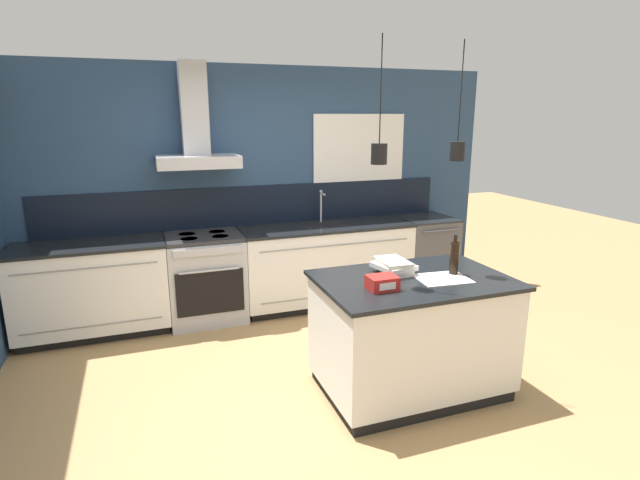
{
  "coord_description": "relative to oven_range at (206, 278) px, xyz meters",
  "views": [
    {
      "loc": [
        -1.16,
        -3.32,
        2.09
      ],
      "look_at": [
        0.25,
        0.57,
        1.05
      ],
      "focal_mm": 28.0,
      "sensor_mm": 36.0,
      "label": 1
    }
  ],
  "objects": [
    {
      "name": "book_stack",
      "position": [
        1.22,
        -1.76,
        0.51
      ],
      "size": [
        0.3,
        0.33,
        0.1
      ],
      "color": "silver",
      "rests_on": "kitchen_island"
    },
    {
      "name": "ground_plane",
      "position": [
        0.6,
        -1.69,
        -0.46
      ],
      "size": [
        16.0,
        16.0,
        0.0
      ],
      "primitive_type": "plane",
      "color": "tan",
      "rests_on": "ground"
    },
    {
      "name": "counter_run_left",
      "position": [
        -1.07,
        0.01,
        0.01
      ],
      "size": [
        1.4,
        0.64,
        0.91
      ],
      "color": "black",
      "rests_on": "ground_plane"
    },
    {
      "name": "red_supply_box",
      "position": [
        0.97,
        -2.07,
        0.5
      ],
      "size": [
        0.2,
        0.16,
        0.1
      ],
      "color": "red",
      "rests_on": "kitchen_island"
    },
    {
      "name": "bottle_on_island",
      "position": [
        1.63,
        -1.95,
        0.59
      ],
      "size": [
        0.07,
        0.07,
        0.32
      ],
      "color": "black",
      "rests_on": "kitchen_island"
    },
    {
      "name": "counter_run_sink",
      "position": [
        1.33,
        0.01,
        0.01
      ],
      "size": [
        1.92,
        0.64,
        1.28
      ],
      "color": "black",
      "rests_on": "ground_plane"
    },
    {
      "name": "wall_back",
      "position": [
        0.57,
        0.31,
        0.9
      ],
      "size": [
        5.6,
        2.36,
        2.6
      ],
      "color": "navy",
      "rests_on": "ground_plane"
    },
    {
      "name": "kitchen_island",
      "position": [
        1.3,
        -1.93,
        0.0
      ],
      "size": [
        1.42,
        0.95,
        0.91
      ],
      "color": "black",
      "rests_on": "ground_plane"
    },
    {
      "name": "dishwasher",
      "position": [
        2.59,
        0.0,
        -0.0
      ],
      "size": [
        0.62,
        0.65,
        0.91
      ],
      "color": "#4C4C51",
      "rests_on": "ground_plane"
    },
    {
      "name": "paper_pile",
      "position": [
        1.49,
        -2.02,
        0.46
      ],
      "size": [
        0.4,
        0.33,
        0.01
      ],
      "color": "silver",
      "rests_on": "kitchen_island"
    },
    {
      "name": "oven_range",
      "position": [
        0.0,
        0.0,
        0.0
      ],
      "size": [
        0.76,
        0.66,
        0.91
      ],
      "color": "#B5B5BA",
      "rests_on": "ground_plane"
    }
  ]
}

